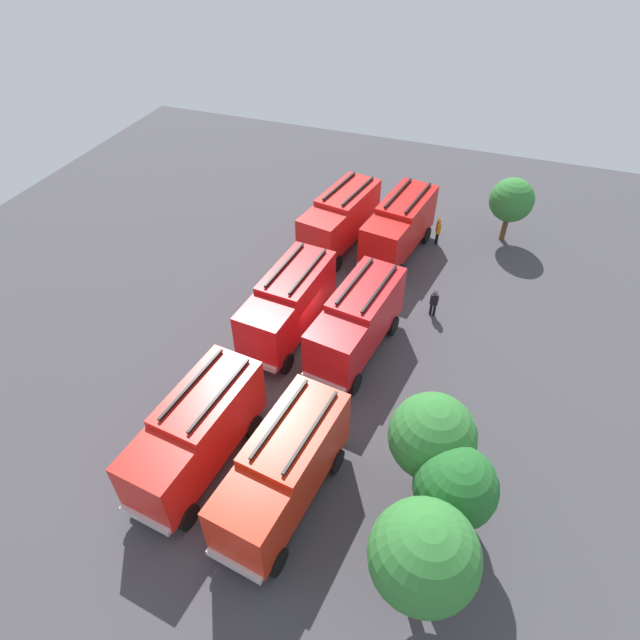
% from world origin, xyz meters
% --- Properties ---
extents(ground_plane, '(55.98, 55.98, 0.00)m').
position_xyz_m(ground_plane, '(0.00, 0.00, 0.00)').
color(ground_plane, '#423F44').
extents(fire_truck_0, '(7.52, 3.78, 3.88)m').
position_xyz_m(fire_truck_0, '(-9.21, -1.93, 2.15)').
color(fire_truck_0, red).
rests_on(fire_truck_0, ground).
extents(fire_truck_1, '(7.39, 3.28, 3.88)m').
position_xyz_m(fire_truck_1, '(0.11, -1.77, 2.15)').
color(fire_truck_1, red).
rests_on(fire_truck_1, ground).
extents(fire_truck_2, '(7.42, 3.39, 3.88)m').
position_xyz_m(fire_truck_2, '(9.18, -2.14, 2.15)').
color(fire_truck_2, red).
rests_on(fire_truck_2, ground).
extents(fire_truck_3, '(7.50, 3.67, 3.88)m').
position_xyz_m(fire_truck_3, '(-9.63, 1.95, 2.15)').
color(fire_truck_3, red).
rests_on(fire_truck_3, ground).
extents(fire_truck_4, '(7.48, 3.59, 3.88)m').
position_xyz_m(fire_truck_4, '(0.20, 2.10, 2.15)').
color(fire_truck_4, red).
rests_on(fire_truck_4, ground).
extents(fire_truck_5, '(7.46, 3.51, 3.88)m').
position_xyz_m(fire_truck_5, '(9.59, 1.97, 2.15)').
color(fire_truck_5, red).
rests_on(fire_truck_5, ground).
extents(firefighter_0, '(0.47, 0.36, 1.84)m').
position_xyz_m(firefighter_0, '(-11.74, 4.24, 1.04)').
color(firefighter_0, black).
rests_on(firefighter_0, ground).
extents(firefighter_1, '(0.33, 0.46, 1.66)m').
position_xyz_m(firefighter_1, '(-4.18, 5.43, 0.93)').
color(firefighter_1, black).
rests_on(firefighter_1, ground).
extents(tree_0, '(2.90, 2.90, 4.49)m').
position_xyz_m(tree_0, '(-13.82, 8.43, 3.02)').
color(tree_0, brown).
rests_on(tree_0, ground).
extents(tree_1, '(3.40, 3.40, 5.28)m').
position_xyz_m(tree_1, '(7.14, 7.16, 3.55)').
color(tree_1, brown).
rests_on(tree_1, ground).
extents(tree_2, '(3.08, 3.08, 4.77)m').
position_xyz_m(tree_2, '(8.77, 8.37, 3.21)').
color(tree_2, brown).
rests_on(tree_2, ground).
extents(tree_3, '(3.60, 3.60, 5.58)m').
position_xyz_m(tree_3, '(11.90, 7.80, 3.75)').
color(tree_3, brown).
rests_on(tree_3, ground).
extents(traffic_cone_0, '(0.47, 0.47, 0.68)m').
position_xyz_m(traffic_cone_0, '(-3.87, -2.58, 0.34)').
color(traffic_cone_0, '#F2600C').
rests_on(traffic_cone_0, ground).
extents(traffic_cone_1, '(0.39, 0.39, 0.55)m').
position_xyz_m(traffic_cone_1, '(4.82, 0.24, 0.28)').
color(traffic_cone_1, '#F2600C').
rests_on(traffic_cone_1, ground).
extents(traffic_cone_2, '(0.48, 0.48, 0.69)m').
position_xyz_m(traffic_cone_2, '(-4.99, -4.32, 0.35)').
color(traffic_cone_2, '#F2600C').
rests_on(traffic_cone_2, ground).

